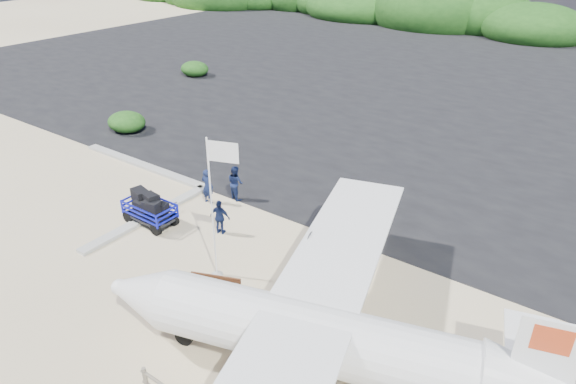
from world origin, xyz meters
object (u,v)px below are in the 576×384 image
signboard (218,310)px  crew_c (220,217)px  baggage_cart (152,223)px  flagpole (217,274)px  crew_a (207,186)px  crew_b (235,183)px  aircraft_small (355,61)px

signboard → crew_c: size_ratio=1.18×
baggage_cart → signboard: 6.73m
flagpole → crew_a: flagpole is taller
crew_b → crew_c: size_ratio=1.09×
flagpole → crew_a: bearing=136.6°
crew_a → crew_b: size_ratio=1.01×
flagpole → crew_a: (-4.14, 3.91, 0.85)m
baggage_cart → crew_c: 3.31m
baggage_cart → signboard: bearing=-21.6°
baggage_cart → aircraft_small: (-7.44, 31.50, 0.00)m
crew_b → crew_c: crew_b is taller
crew_b → aircraft_small: bearing=-56.5°
baggage_cart → flagpole: bearing=-11.8°
flagpole → crew_a: 5.76m
flagpole → aircraft_small: flagpole is taller
flagpole → crew_b: (-3.35, 4.97, 0.84)m
flagpole → aircraft_small: (-12.27, 32.54, 0.00)m
baggage_cart → crew_a: (0.69, 2.87, 0.85)m
crew_b → aircraft_small: crew_b is taller
crew_b → aircraft_small: size_ratio=0.23×
signboard → crew_b: bearing=104.4°
signboard → crew_c: crew_c is taller
baggage_cart → crew_a: bearing=77.0°
flagpole → crew_b: size_ratio=3.27×
baggage_cart → signboard: size_ratio=1.38×
baggage_cart → flagpole: (4.83, -1.04, 0.00)m
crew_a → crew_b: bearing=-130.7°
crew_a → signboard: bearing=132.1°
baggage_cart → aircraft_small: aircraft_small is taller
flagpole → signboard: (1.42, -1.48, 0.00)m
baggage_cart → crew_b: size_ratio=1.49×
crew_c → flagpole: bearing=114.5°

